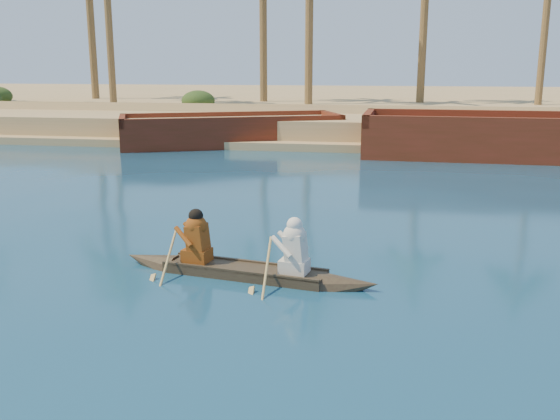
# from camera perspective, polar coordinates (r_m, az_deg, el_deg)

# --- Properties ---
(sandy_embankment) EXTENTS (150.00, 51.00, 1.50)m
(sandy_embankment) POSITION_cam_1_polar(r_m,az_deg,el_deg) (54.41, -1.27, 9.60)
(sandy_embankment) COLOR tan
(sandy_embankment) RESTS_ON ground
(palm_grove) EXTENTS (110.00, 14.00, 16.00)m
(palm_grove) POSITION_cam_1_polar(r_m,az_deg,el_deg) (42.90, -4.61, 18.58)
(palm_grove) COLOR #2C521D
(palm_grove) RESTS_ON ground
(shrub_cluster) EXTENTS (100.00, 6.00, 2.40)m
(shrub_cluster) POSITION_cam_1_polar(r_m,az_deg,el_deg) (39.43, -5.71, 9.14)
(shrub_cluster) COLOR #223814
(shrub_cluster) RESTS_ON ground
(canoe) EXTENTS (5.24, 1.56, 1.43)m
(canoe) POSITION_cam_1_polar(r_m,az_deg,el_deg) (11.96, -3.28, -4.81)
(canoe) COLOR #3C3320
(canoe) RESTS_ON ground
(barge_mid) EXTENTS (11.31, 7.49, 1.79)m
(barge_mid) POSITION_cam_1_polar(r_m,az_deg,el_deg) (31.43, -4.49, 7.08)
(barge_mid) COLOR maroon
(barge_mid) RESTS_ON ground
(barge_right) EXTENTS (13.30, 4.69, 2.20)m
(barge_right) POSITION_cam_1_polar(r_m,az_deg,el_deg) (29.05, 20.89, 6.04)
(barge_right) COLOR maroon
(barge_right) RESTS_ON ground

